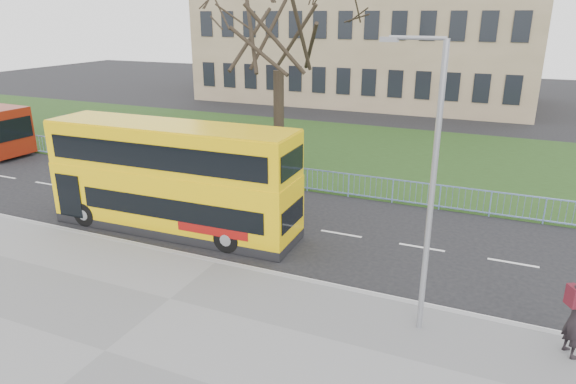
% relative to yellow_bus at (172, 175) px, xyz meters
% --- Properties ---
extents(ground, '(120.00, 120.00, 0.00)m').
position_rel_yellow_bus_xyz_m(ground, '(2.98, -0.39, -2.17)').
color(ground, black).
rests_on(ground, ground).
extents(pavement, '(80.00, 10.50, 0.12)m').
position_rel_yellow_bus_xyz_m(pavement, '(2.98, -7.14, -2.11)').
color(pavement, slate).
rests_on(pavement, ground).
extents(kerb, '(80.00, 0.20, 0.14)m').
position_rel_yellow_bus_xyz_m(kerb, '(2.98, -1.94, -2.10)').
color(kerb, gray).
rests_on(kerb, ground).
extents(grass_verge, '(80.00, 15.40, 0.08)m').
position_rel_yellow_bus_xyz_m(grass_verge, '(2.98, 13.91, -2.13)').
color(grass_verge, '#213A15').
rests_on(grass_verge, ground).
extents(guard_railing, '(40.00, 0.12, 1.10)m').
position_rel_yellow_bus_xyz_m(guard_railing, '(2.98, 6.21, -1.62)').
color(guard_railing, '#7592D1').
rests_on(guard_railing, ground).
extents(bare_tree, '(8.36, 8.36, 11.95)m').
position_rel_yellow_bus_xyz_m(bare_tree, '(-0.02, 9.61, 3.89)').
color(bare_tree, black).
rests_on(bare_tree, grass_verge).
extents(civic_building, '(30.00, 15.00, 14.00)m').
position_rel_yellow_bus_xyz_m(civic_building, '(-2.02, 34.61, 4.83)').
color(civic_building, '#837153').
rests_on(civic_building, ground).
extents(yellow_bus, '(9.70, 2.54, 4.04)m').
position_rel_yellow_bus_xyz_m(yellow_bus, '(0.00, 0.00, 0.00)').
color(yellow_bus, yellow).
rests_on(yellow_bus, ground).
extents(pedestrian, '(0.73, 0.81, 1.87)m').
position_rel_yellow_bus_xyz_m(pedestrian, '(13.29, -2.76, -1.11)').
color(pedestrian, black).
rests_on(pedestrian, pavement).
extents(street_lamp, '(1.54, 0.21, 7.27)m').
position_rel_yellow_bus_xyz_m(street_lamp, '(9.70, -3.07, 1.94)').
color(street_lamp, gray).
rests_on(street_lamp, pavement).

